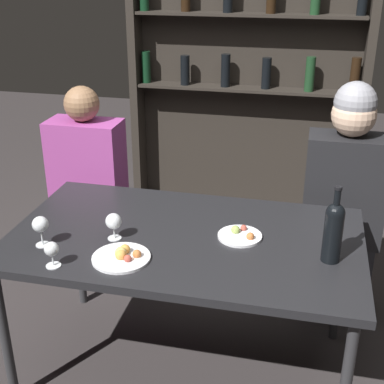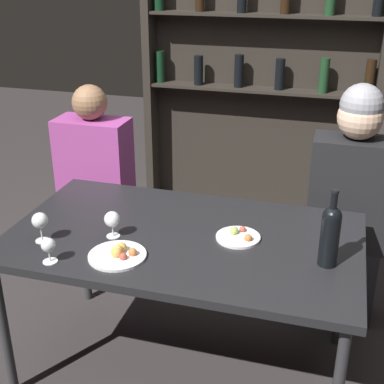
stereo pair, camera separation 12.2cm
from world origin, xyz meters
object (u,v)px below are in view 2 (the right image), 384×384
Objects in this scene: wine_bottle at (330,233)px; food_plate_0 at (239,236)px; food_plate_1 at (118,254)px; seated_person_right at (348,210)px; wine_glass_2 at (48,246)px; wine_glass_0 at (40,221)px; seated_person_left at (97,193)px; wine_glass_1 at (112,220)px.

food_plate_0 is at bearing 163.90° from wine_bottle.
wine_bottle is 0.85m from food_plate_1.
seated_person_right reaches higher than food_plate_0.
wine_bottle reaches higher than wine_glass_2.
seated_person_right is (0.08, 0.72, -0.23)m from wine_bottle.
seated_person_right is at bearing 83.86° from wine_bottle.
food_plate_0 is 0.81× the size of food_plate_1.
wine_glass_0 is at bearing -145.59° from seated_person_right.
wine_glass_2 is 0.55× the size of food_plate_0.
seated_person_right is (1.43, 0.00, 0.08)m from seated_person_left.
food_plate_1 is at bearing 24.45° from wine_glass_2.
wine_glass_1 is 0.10× the size of seated_person_left.
seated_person_left is (-0.97, 0.61, -0.17)m from food_plate_0.
wine_glass_0 is 0.56× the size of food_plate_1.
seated_person_right reaches higher than wine_bottle.
seated_person_right reaches higher than seated_person_left.
wine_glass_2 reaches higher than food_plate_0.
wine_glass_1 is 1.12× the size of wine_glass_2.
wine_glass_1 is 0.62× the size of food_plate_0.
seated_person_right reaches higher than wine_glass_2.
wine_bottle is 1.67× the size of food_plate_0.
food_plate_0 is (0.53, 0.14, -0.07)m from wine_glass_1.
wine_glass_1 is (0.28, 0.12, -0.01)m from wine_glass_0.
seated_person_left reaches higher than wine_glass_1.
food_plate_1 is 0.20× the size of seated_person_left.
seated_person_left is 0.93× the size of seated_person_right.
seated_person_left is at bearing 105.94° from wine_glass_2.
wine_glass_1 is at bearing 59.47° from wine_glass_2.
wine_bottle is 2.71× the size of wine_glass_1.
wine_bottle is 1.36× the size of food_plate_1.
wine_bottle is 0.42m from food_plate_0.
wine_glass_1 is 0.55m from food_plate_0.
wine_glass_0 is at bearing 175.25° from food_plate_1.
wine_glass_2 is at bearing -74.06° from seated_person_left.
food_plate_0 is at bearing 14.34° from wine_glass_1.
seated_person_right is at bearing 34.41° from wine_glass_0.
seated_person_right is at bearing 53.02° from food_plate_0.
seated_person_right reaches higher than food_plate_1.
food_plate_1 is at bearing -59.12° from seated_person_left.
food_plate_1 is 1.27m from seated_person_right.
seated_person_right is at bearing 0.00° from seated_person_left.
wine_bottle is 1.11m from wine_glass_2.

